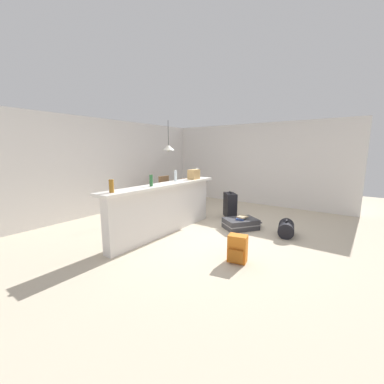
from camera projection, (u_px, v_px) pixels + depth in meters
ground_plane at (207, 230)px, 5.22m from camera, size 13.00×13.00×0.05m
wall_back at (116, 166)px, 6.74m from camera, size 6.60×0.10×2.50m
wall_right at (250, 164)px, 7.61m from camera, size 0.10×6.00×2.50m
partition_half_wall at (165, 210)px, 4.84m from camera, size 2.80×0.20×0.98m
bar_countertop at (165, 185)px, 4.75m from camera, size 2.96×0.40×0.05m
bottle_amber at (111, 186)px, 3.73m from camera, size 0.08×0.08×0.21m
bottle_green at (151, 181)px, 4.40m from camera, size 0.06×0.06×0.21m
bottle_clear at (176, 176)px, 5.11m from camera, size 0.06×0.06×0.23m
bottle_white at (197, 173)px, 5.72m from camera, size 0.07×0.07×0.24m
grocery_bag at (194, 174)px, 5.48m from camera, size 0.26×0.18×0.22m
dining_table at (172, 187)px, 6.84m from camera, size 1.10×0.80×0.74m
dining_chair_near_partition at (189, 193)px, 6.55m from camera, size 0.42×0.42×0.93m
dining_chair_far_side at (162, 189)px, 7.23m from camera, size 0.43×0.43×0.93m
pendant_lamp at (168, 148)px, 6.68m from camera, size 0.34×0.34×0.86m
suitcase_flat_charcoal at (241, 224)px, 5.19m from camera, size 0.86×0.81×0.22m
backpack_orange at (237, 249)px, 3.62m from camera, size 0.29×0.31×0.42m
duffel_bag_black at (286, 228)px, 4.74m from camera, size 0.53×0.40×0.34m
suitcase_upright_black at (230, 205)px, 5.99m from camera, size 0.49×0.47×0.67m
book_stack at (241, 218)px, 5.14m from camera, size 0.29×0.24×0.06m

